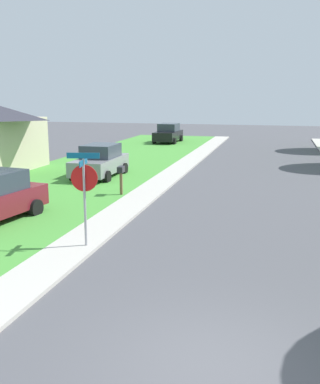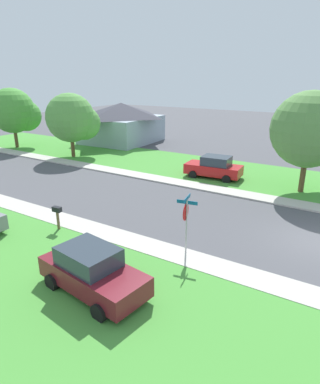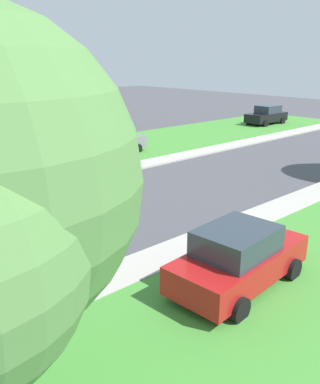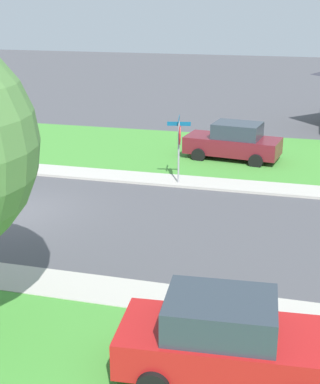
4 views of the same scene
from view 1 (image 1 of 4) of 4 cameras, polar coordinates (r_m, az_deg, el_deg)
ground_plane at (r=8.01m, az=6.78°, el=-20.78°), size 120.00×120.00×0.00m
sidewalk_west at (r=19.94m, az=-1.88°, el=-0.26°), size 1.40×56.00×0.10m
lawn_west at (r=21.72m, az=-13.86°, el=0.40°), size 8.00×56.00×0.08m
stop_sign_far_corner at (r=12.87m, az=-9.48°, el=1.00°), size 0.91×0.91×2.77m
car_grey_far_down_street at (r=24.18m, az=-7.53°, el=3.83°), size 2.06×4.31×1.76m
car_black_driveway_right at (r=41.20m, az=1.05°, el=7.36°), size 2.08×4.32×1.76m
mailbox at (r=19.62m, az=-4.92°, el=2.35°), size 0.28×0.50×1.31m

